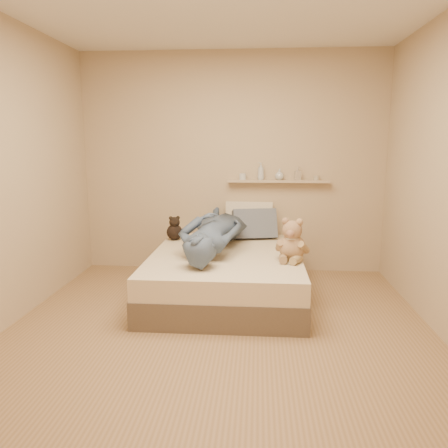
# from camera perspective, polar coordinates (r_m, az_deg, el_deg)

# --- Properties ---
(room) EXTENTS (3.80, 3.80, 3.80)m
(room) POSITION_cam_1_polar(r_m,az_deg,el_deg) (3.37, -0.87, 6.33)
(room) COLOR #94714C
(room) RESTS_ON ground
(bed) EXTENTS (1.50, 1.90, 0.45)m
(bed) POSITION_cam_1_polar(r_m,az_deg,el_deg) (4.49, 0.28, -6.58)
(bed) COLOR brown
(bed) RESTS_ON floor
(game_console) EXTENTS (0.20, 0.10, 0.07)m
(game_console) POSITION_cam_1_polar(r_m,az_deg,el_deg) (3.91, -3.82, -3.15)
(game_console) COLOR silver
(game_console) RESTS_ON bed
(teddy_bear) EXTENTS (0.33, 0.34, 0.41)m
(teddy_bear) POSITION_cam_1_polar(r_m,az_deg,el_deg) (4.15, 8.86, -2.48)
(teddy_bear) COLOR tan
(teddy_bear) RESTS_ON bed
(dark_plush) EXTENTS (0.18, 0.18, 0.28)m
(dark_plush) POSITION_cam_1_polar(r_m,az_deg,el_deg) (5.01, -6.47, -0.73)
(dark_plush) COLOR black
(dark_plush) RESTS_ON bed
(pillow_cream) EXTENTS (0.56, 0.28, 0.43)m
(pillow_cream) POSITION_cam_1_polar(r_m,az_deg,el_deg) (5.19, 3.30, 0.60)
(pillow_cream) COLOR beige
(pillow_cream) RESTS_ON bed
(pillow_grey) EXTENTS (0.54, 0.35, 0.37)m
(pillow_grey) POSITION_cam_1_polar(r_m,az_deg,el_deg) (5.05, 4.02, -0.02)
(pillow_grey) COLOR slate
(pillow_grey) RESTS_ON bed
(person) EXTENTS (0.78, 1.74, 0.40)m
(person) POSITION_cam_1_polar(r_m,az_deg,el_deg) (4.52, -1.30, -0.87)
(person) COLOR #414F66
(person) RESTS_ON bed
(wall_shelf) EXTENTS (1.20, 0.12, 0.03)m
(wall_shelf) POSITION_cam_1_polar(r_m,az_deg,el_deg) (5.21, 7.11, 5.58)
(wall_shelf) COLOR tan
(wall_shelf) RESTS_ON wall_back
(shelf_bottles) EXTENTS (0.94, 0.14, 0.20)m
(shelf_bottles) POSITION_cam_1_polar(r_m,az_deg,el_deg) (5.20, 6.67, 6.55)
(shelf_bottles) COLOR silver
(shelf_bottles) RESTS_ON wall_shelf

